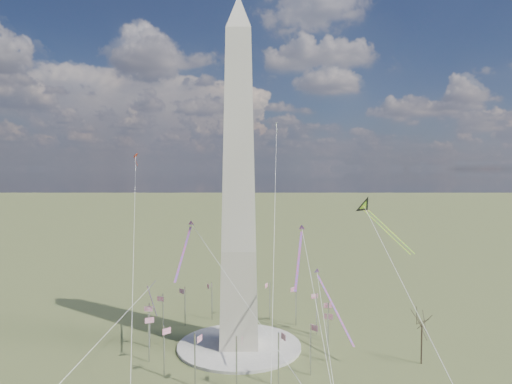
{
  "coord_description": "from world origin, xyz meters",
  "views": [
    {
      "loc": [
        3.25,
        -130.36,
        51.83
      ],
      "look_at": [
        4.88,
        0.0,
        45.28
      ],
      "focal_mm": 32.0,
      "sensor_mm": 36.0,
      "label": 1
    }
  ],
  "objects": [
    {
      "name": "ground",
      "position": [
        0.0,
        0.0,
        0.0
      ],
      "size": [
        2000.0,
        2000.0,
        0.0
      ],
      "primitive_type": "plane",
      "color": "#51552A",
      "rests_on": "ground"
    },
    {
      "name": "plaza",
      "position": [
        0.0,
        0.0,
        0.4
      ],
      "size": [
        36.0,
        36.0,
        0.8
      ],
      "primitive_type": "cylinder",
      "color": "beige",
      "rests_on": "ground"
    },
    {
      "name": "washington_monument",
      "position": [
        0.0,
        0.0,
        47.95
      ],
      "size": [
        15.56,
        15.56,
        100.0
      ],
      "color": "beige",
      "rests_on": "plaza"
    },
    {
      "name": "flagpole_ring",
      "position": [
        -0.0,
        -0.0,
        7.27
      ],
      "size": [
        54.4,
        54.4,
        13.0
      ],
      "color": "silver",
      "rests_on": "ground"
    },
    {
      "name": "tree_near",
      "position": [
        48.81,
        -11.99,
        11.18
      ],
      "size": [
        8.96,
        8.96,
        15.68
      ],
      "color": "#473A2B",
      "rests_on": "ground"
    },
    {
      "name": "kite_delta_black",
      "position": [
        37.49,
        2.42,
        40.13
      ],
      "size": [
        14.73,
        16.83,
        15.05
      ],
      "rotation": [
        0.0,
        0.0,
        3.82
      ],
      "color": "black",
      "rests_on": "ground"
    },
    {
      "name": "kite_diamond_purple",
      "position": [
        -24.75,
        -2.19,
        17.87
      ],
      "size": [
        2.36,
        3.58,
        10.77
      ],
      "rotation": [
        0.0,
        0.0,
        2.54
      ],
      "color": "#3D1973",
      "rests_on": "ground"
    },
    {
      "name": "kite_streamer_left",
      "position": [
        16.0,
        -13.66,
        31.07
      ],
      "size": [
        4.86,
        19.46,
        13.46
      ],
      "rotation": [
        0.0,
        0.0,
        2.95
      ],
      "color": "red",
      "rests_on": "ground"
    },
    {
      "name": "kite_streamer_mid",
      "position": [
        -14.99,
        -2.41,
        30.91
      ],
      "size": [
        3.01,
        20.2,
        13.86
      ],
      "rotation": [
        0.0,
        0.0,
        3.05
      ],
      "color": "red",
      "rests_on": "ground"
    },
    {
      "name": "kite_streamer_right",
      "position": [
        26.29,
        2.41,
        14.64
      ],
      "size": [
        8.25,
        23.23,
        16.39
      ],
      "rotation": [
        0.0,
        0.0,
        3.44
      ],
      "color": "red",
      "rests_on": "ground"
    },
    {
      "name": "kite_small_red",
      "position": [
        -37.56,
        32.79,
        56.25
      ],
      "size": [
        1.57,
        2.23,
        4.63
      ],
      "rotation": [
        0.0,
        0.0,
        2.36
      ],
      "color": "red",
      "rests_on": "ground"
    },
    {
      "name": "kite_small_white",
      "position": [
        13.47,
        47.23,
        69.03
      ],
      "size": [
        1.3,
        1.88,
        3.94
      ],
      "rotation": [
        0.0,
        0.0,
        2.43
      ],
      "color": "white",
      "rests_on": "ground"
    }
  ]
}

